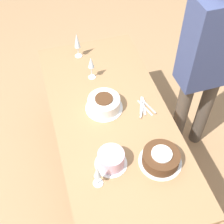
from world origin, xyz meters
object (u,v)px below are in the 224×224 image
object	(u,v)px
wine_glass_near	(77,41)
wine_glass_extra	(97,173)
cake_back_decorated	(111,159)
cake_center_white	(104,104)
wine_glass_far	(91,64)
person_cutting	(209,58)
cake_front_chocolate	(161,158)

from	to	relation	value
wine_glass_near	wine_glass_extra	world-z (taller)	wine_glass_near
wine_glass_extra	cake_back_decorated	bearing A→B (deg)	-46.11
cake_center_white	wine_glass_far	size ratio (longest dim) A/B	1.35
wine_glass_near	person_cutting	bearing A→B (deg)	-126.28
cake_back_decorated	person_cutting	world-z (taller)	person_cutting
wine_glass_near	wine_glass_extra	size ratio (longest dim) A/B	1.22
wine_glass_extra	person_cutting	world-z (taller)	person_cutting
cake_center_white	person_cutting	size ratio (longest dim) A/B	0.16
cake_front_chocolate	wine_glass_far	distance (m)	0.90
cake_front_chocolate	wine_glass_near	xyz separation A→B (m)	(1.14, 0.28, 0.11)
cake_front_chocolate	wine_glass_extra	world-z (taller)	wine_glass_extra
wine_glass_near	cake_front_chocolate	bearing A→B (deg)	-166.43
cake_center_white	cake_back_decorated	size ratio (longest dim) A/B	1.31
cake_center_white	wine_glass_extra	bearing A→B (deg)	161.39
cake_center_white	wine_glass_near	world-z (taller)	wine_glass_near
cake_back_decorated	person_cutting	bearing A→B (deg)	-61.10
cake_back_decorated	wine_glass_near	xyz separation A→B (m)	(1.07, -0.02, 0.10)
cake_back_decorated	wine_glass_far	distance (m)	0.80
wine_glass_extra	person_cutting	bearing A→B (deg)	-59.06
cake_back_decorated	person_cutting	distance (m)	0.99
cake_center_white	cake_front_chocolate	world-z (taller)	cake_center_white
cake_center_white	cake_back_decorated	world-z (taller)	cake_back_decorated
cake_back_decorated	wine_glass_far	xyz separation A→B (m)	(0.79, -0.07, 0.08)
cake_back_decorated	person_cutting	size ratio (longest dim) A/B	0.12
person_cutting	cake_back_decorated	bearing A→B (deg)	27.48
cake_back_decorated	wine_glass_extra	distance (m)	0.17
cake_front_chocolate	wine_glass_extra	bearing A→B (deg)	94.95
cake_front_chocolate	cake_center_white	bearing A→B (deg)	22.68
cake_center_white	wine_glass_far	bearing A→B (deg)	1.48
wine_glass_near	cake_center_white	bearing A→B (deg)	-174.84
cake_center_white	wine_glass_near	distance (m)	0.63
wine_glass_far	wine_glass_near	bearing A→B (deg)	9.47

